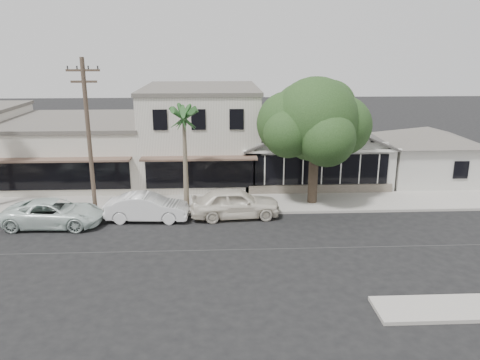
{
  "coord_description": "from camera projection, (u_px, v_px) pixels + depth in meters",
  "views": [
    {
      "loc": [
        -1.8,
        -20.93,
        9.58
      ],
      "look_at": [
        -0.5,
        6.0,
        1.81
      ],
      "focal_mm": 35.0,
      "sensor_mm": 36.0,
      "label": 1
    }
  ],
  "objects": [
    {
      "name": "ground",
      "position": [
        256.0,
        249.0,
        22.83
      ],
      "size": [
        140.0,
        140.0,
        0.0
      ],
      "primitive_type": "plane",
      "color": "black",
      "rests_on": "ground"
    },
    {
      "name": "row_building_near",
      "position": [
        202.0,
        134.0,
        34.75
      ],
      "size": [
        8.0,
        10.0,
        6.5
      ],
      "primitive_type": "cube",
      "color": "silver",
      "rests_on": "ground"
    },
    {
      "name": "palm_east",
      "position": [
        184.0,
        116.0,
        26.75
      ],
      "size": [
        2.42,
        2.42,
        6.7
      ],
      "color": "#726651",
      "rests_on": "ground"
    },
    {
      "name": "utility_pole",
      "position": [
        89.0,
        135.0,
        26.07
      ],
      "size": [
        1.8,
        0.24,
        9.0
      ],
      "color": "brown",
      "rests_on": "ground"
    },
    {
      "name": "row_building_midnear",
      "position": [
        80.0,
        150.0,
        34.65
      ],
      "size": [
        10.0,
        10.0,
        4.2
      ],
      "primitive_type": "cube",
      "color": "silver",
      "rests_on": "ground"
    },
    {
      "name": "sidewalk_north",
      "position": [
        118.0,
        205.0,
        28.91
      ],
      "size": [
        90.0,
        3.5,
        0.15
      ],
      "primitive_type": "cube",
      "color": "#9E9991",
      "rests_on": "ground"
    },
    {
      "name": "corner_shop",
      "position": [
        310.0,
        144.0,
        34.31
      ],
      "size": [
        10.4,
        8.6,
        5.1
      ],
      "color": "beige",
      "rests_on": "ground"
    },
    {
      "name": "car_1",
      "position": [
        147.0,
        207.0,
        26.47
      ],
      "size": [
        4.73,
        1.87,
        1.53
      ],
      "primitive_type": "imported",
      "rotation": [
        0.0,
        0.0,
        1.52
      ],
      "color": "white",
      "rests_on": "ground"
    },
    {
      "name": "car_2",
      "position": [
        54.0,
        213.0,
        25.62
      ],
      "size": [
        5.4,
        2.66,
        1.47
      ],
      "primitive_type": "imported",
      "rotation": [
        0.0,
        0.0,
        1.53
      ],
      "color": "silver",
      "rests_on": "ground"
    },
    {
      "name": "side_cottage",
      "position": [
        424.0,
        161.0,
        34.06
      ],
      "size": [
        6.0,
        6.0,
        3.0
      ],
      "primitive_type": "cube",
      "color": "beige",
      "rests_on": "ground"
    },
    {
      "name": "shade_tree",
      "position": [
        314.0,
        121.0,
        28.15
      ],
      "size": [
        7.09,
        6.41,
        7.87
      ],
      "rotation": [
        0.0,
        0.0,
        -0.09
      ],
      "color": "brown",
      "rests_on": "ground"
    },
    {
      "name": "car_0",
      "position": [
        235.0,
        203.0,
        26.9
      ],
      "size": [
        5.24,
        2.43,
        1.74
      ],
      "primitive_type": "imported",
      "rotation": [
        0.0,
        0.0,
        1.65
      ],
      "color": "silver",
      "rests_on": "ground"
    }
  ]
}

